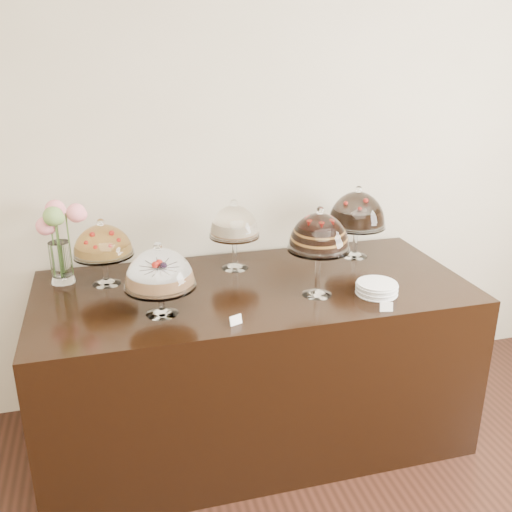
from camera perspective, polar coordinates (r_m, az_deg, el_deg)
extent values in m
cube|color=beige|center=(3.30, -0.20, 10.66)|extent=(5.00, 0.04, 3.00)
cube|color=black|center=(3.13, -0.24, -10.53)|extent=(2.20, 1.00, 0.90)
cone|color=white|center=(2.66, -9.38, -5.46)|extent=(0.15, 0.15, 0.02)
cylinder|color=white|center=(2.64, -9.46, -4.15)|extent=(0.03, 0.03, 0.11)
cylinder|color=white|center=(2.61, -9.54, -2.94)|extent=(0.32, 0.32, 0.01)
cylinder|color=#B37D4F|center=(2.60, -9.58, -2.22)|extent=(0.27, 0.27, 0.06)
sphere|color=red|center=(2.61, -8.16, -1.08)|extent=(0.02, 0.02, 0.02)
sphere|color=red|center=(2.62, -10.92, -1.12)|extent=(0.02, 0.02, 0.02)
sphere|color=red|center=(2.52, -9.83, -2.03)|extent=(0.02, 0.02, 0.02)
sphere|color=white|center=(2.54, -9.79, 0.98)|extent=(0.04, 0.04, 0.04)
cone|color=white|center=(2.84, 6.10, -3.59)|extent=(0.15, 0.15, 0.02)
cylinder|color=white|center=(2.79, 6.19, -1.39)|extent=(0.03, 0.03, 0.21)
cylinder|color=white|center=(2.75, 6.28, 0.76)|extent=(0.30, 0.30, 0.01)
cylinder|color=black|center=(2.73, 6.33, 1.96)|extent=(0.21, 0.21, 0.11)
sphere|color=red|center=(2.75, 7.33, 3.45)|extent=(0.02, 0.02, 0.02)
sphere|color=red|center=(2.77, 6.20, 3.63)|extent=(0.02, 0.02, 0.02)
sphere|color=red|center=(2.73, 5.25, 3.44)|extent=(0.02, 0.02, 0.02)
sphere|color=red|center=(2.68, 5.40, 3.07)|extent=(0.02, 0.02, 0.02)
sphere|color=red|center=(2.66, 6.56, 2.89)|extent=(0.02, 0.02, 0.02)
sphere|color=red|center=(2.69, 7.53, 3.09)|extent=(0.02, 0.02, 0.02)
sphere|color=white|center=(2.70, 6.43, 4.54)|extent=(0.04, 0.04, 0.04)
cone|color=white|center=(3.15, -2.13, -0.97)|extent=(0.15, 0.15, 0.02)
cylinder|color=white|center=(3.12, -2.15, 0.59)|extent=(0.03, 0.03, 0.16)
cylinder|color=white|center=(3.09, -2.17, 2.07)|extent=(0.27, 0.27, 0.01)
cylinder|color=beige|center=(3.08, -2.18, 2.77)|extent=(0.21, 0.21, 0.07)
sphere|color=white|center=(3.04, -2.22, 5.33)|extent=(0.04, 0.04, 0.04)
cone|color=white|center=(3.37, 9.81, 0.21)|extent=(0.15, 0.15, 0.02)
cylinder|color=white|center=(3.34, 9.90, 1.67)|extent=(0.03, 0.03, 0.16)
cylinder|color=white|center=(3.32, 9.99, 3.05)|extent=(0.33, 0.33, 0.01)
cylinder|color=black|center=(3.30, 10.04, 3.88)|extent=(0.26, 0.26, 0.09)
sphere|color=red|center=(3.33, 11.02, 4.95)|extent=(0.02, 0.02, 0.02)
sphere|color=red|center=(3.31, 8.93, 4.96)|extent=(0.02, 0.02, 0.02)
sphere|color=red|center=(3.22, 10.36, 4.44)|extent=(0.02, 0.02, 0.02)
sphere|color=white|center=(3.26, 10.22, 6.57)|extent=(0.04, 0.04, 0.04)
cone|color=white|center=(3.05, -14.73, -2.45)|extent=(0.15, 0.15, 0.02)
cylinder|color=white|center=(3.02, -14.86, -1.08)|extent=(0.03, 0.03, 0.13)
cylinder|color=white|center=(2.99, -14.98, 0.19)|extent=(0.31, 0.31, 0.01)
cylinder|color=#C18A38|center=(2.98, -15.03, 0.68)|extent=(0.25, 0.25, 0.04)
sphere|color=red|center=(2.99, -13.86, 1.49)|extent=(0.02, 0.02, 0.02)
sphere|color=red|center=(3.04, -14.82, 1.67)|extent=(0.02, 0.02, 0.02)
sphere|color=red|center=(3.02, -16.04, 1.44)|extent=(0.02, 0.02, 0.02)
sphere|color=red|center=(2.96, -16.33, 1.01)|extent=(0.02, 0.02, 0.02)
sphere|color=red|center=(2.91, -15.36, 0.81)|extent=(0.02, 0.02, 0.02)
sphere|color=red|center=(2.93, -14.10, 1.05)|extent=(0.02, 0.02, 0.02)
sphere|color=white|center=(2.94, -15.28, 3.26)|extent=(0.04, 0.04, 0.04)
cylinder|color=white|center=(3.10, -18.90, -0.58)|extent=(0.11, 0.11, 0.22)
cylinder|color=#476B2D|center=(3.06, -18.16, 1.13)|extent=(0.01, 0.01, 0.33)
sphere|color=pink|center=(3.00, -17.54, 4.12)|extent=(0.10, 0.10, 0.10)
cylinder|color=#476B2D|center=(3.13, -19.10, 1.33)|extent=(0.01, 0.01, 0.32)
sphere|color=pink|center=(3.13, -19.44, 4.40)|extent=(0.10, 0.10, 0.10)
cylinder|color=#476B2D|center=(3.08, -19.53, 0.51)|extent=(0.01, 0.01, 0.27)
sphere|color=pink|center=(3.05, -20.31, 2.82)|extent=(0.09, 0.09, 0.09)
cylinder|color=#476B2D|center=(3.05, -19.18, 0.93)|extent=(0.01, 0.01, 0.33)
sphere|color=#6C9347|center=(2.97, -19.62, 3.75)|extent=(0.10, 0.10, 0.10)
cylinder|color=white|center=(2.89, 11.94, -3.69)|extent=(0.20, 0.20, 0.01)
cylinder|color=white|center=(2.88, 11.95, -3.49)|extent=(0.19, 0.19, 0.01)
cylinder|color=white|center=(2.88, 11.97, -3.29)|extent=(0.20, 0.20, 0.01)
cylinder|color=white|center=(2.88, 11.99, -3.09)|extent=(0.19, 0.19, 0.01)
cylinder|color=white|center=(2.87, 12.00, -2.89)|extent=(0.20, 0.20, 0.01)
cylinder|color=white|center=(2.87, 12.02, -2.69)|extent=(0.19, 0.19, 0.01)
cube|color=white|center=(2.53, -2.04, -6.42)|extent=(0.06, 0.04, 0.04)
cube|color=white|center=(2.71, 12.91, -4.98)|extent=(0.06, 0.03, 0.04)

